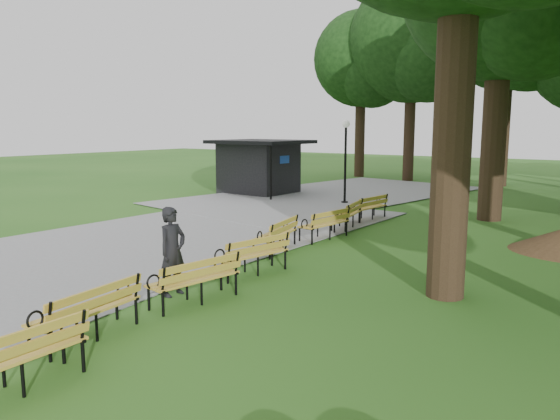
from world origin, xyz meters
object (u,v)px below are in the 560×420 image
Objects in this scene: bench_0 at (12,358)px; bench_3 at (251,254)px; lamp_post at (346,144)px; bench_5 at (324,224)px; bench_2 at (194,279)px; bench_6 at (346,214)px; kiosk at (258,167)px; bench_7 at (367,208)px; bench_4 at (275,235)px; bench_1 at (86,311)px; person at (173,251)px.

bench_3 is (-0.86, 5.84, 0.00)m from bench_0.
bench_5 is (2.88, -6.73, -2.03)m from lamp_post.
bench_6 is at bearing -162.54° from bench_2.
bench_3 and bench_6 have the same top height.
kiosk is 2.16× the size of bench_7.
bench_4 is (-0.81, 2.05, 0.00)m from bench_3.
lamp_post is 1.83× the size of bench_5.
bench_1 is (3.59, -15.14, -2.03)m from lamp_post.
bench_7 is at bearing 179.90° from bench_1.
kiosk reaches higher than bench_6.
person is at bearing 2.50° from bench_3.
bench_7 is (-1.23, 9.82, 0.00)m from bench_2.
bench_1 and bench_7 have the same top height.
bench_1 is 2.19m from bench_2.
bench_1 is 10.35m from bench_6.
bench_5 is at bearing 12.48° from bench_7.
bench_2 is at bearing -54.88° from kiosk.
bench_0 is at bearing 14.22° from bench_7.
person is 13.32m from lamp_post.
bench_5 is (0.25, 2.07, 0.00)m from bench_4.
bench_5 is (8.02, -7.58, -0.84)m from kiosk.
bench_2 is 1.00× the size of bench_6.
bench_3 is at bearing -51.40° from kiosk.
bench_4 and bench_5 have the same top height.
bench_2 and bench_6 have the same top height.
kiosk is 2.16× the size of bench_0.
kiosk is 2.16× the size of bench_2.
bench_4 is 3.95m from bench_6.
bench_5 is (-0.87, 6.24, 0.00)m from bench_2.
lamp_post reaches higher than bench_5.
person reaches higher than bench_6.
kiosk is 2.16× the size of bench_4.
lamp_post is at bearing -154.36° from bench_2.
bench_3 is (-0.31, 2.11, 0.00)m from bench_2.
kiosk is at bearing -156.57° from bench_1.
bench_7 is at bearing 169.61° from bench_4.
bench_7 is (7.66, -3.99, -0.84)m from kiosk.
lamp_post is 13.64m from bench_2.
bench_0 and bench_4 have the same top height.
lamp_post is 1.83× the size of bench_0.
lamp_post is 1.83× the size of bench_3.
bench_5 is at bearing -2.90° from bench_6.
bench_1 and bench_3 have the same top height.
bench_7 is at bearing -161.34° from bench_3.
bench_0 is 1.00× the size of bench_1.
bench_4 is at bearing -167.49° from bench_0.
bench_4 is 5.66m from bench_7.
person is at bearing -76.41° from lamp_post.
bench_6 is at bearing -179.78° from bench_1.
person reaches higher than bench_3.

